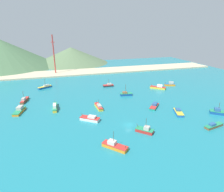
{
  "coord_description": "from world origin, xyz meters",
  "views": [
    {
      "loc": [
        -26.65,
        -65.46,
        37.65
      ],
      "look_at": [
        1.95,
        30.63,
        2.04
      ],
      "focal_mm": 30.53,
      "sensor_mm": 36.0,
      "label": 1
    }
  ],
  "objects_px": {
    "fishing_boat_12": "(24,100)",
    "fishing_boat_14": "(99,107)",
    "fishing_boat_10": "(114,146)",
    "fishing_boat_15": "(108,85)",
    "fishing_boat_1": "(170,84)",
    "fishing_boat_2": "(126,94)",
    "fishing_boat_3": "(90,119)",
    "fishing_boat_11": "(154,106)",
    "fishing_boat_5": "(19,110)",
    "fishing_boat_4": "(214,126)",
    "fishing_boat_6": "(219,112)",
    "radio_tower": "(54,55)",
    "fishing_boat_7": "(158,87)",
    "fishing_boat_8": "(45,87)",
    "fishing_boat_13": "(145,130)",
    "fishing_boat_9": "(55,107)",
    "fishing_boat_0": "(178,112)"
  },
  "relations": [
    {
      "from": "fishing_boat_1",
      "to": "fishing_boat_3",
      "type": "distance_m",
      "value": 73.01
    },
    {
      "from": "fishing_boat_3",
      "to": "fishing_boat_9",
      "type": "bearing_deg",
      "value": 129.87
    },
    {
      "from": "fishing_boat_1",
      "to": "fishing_boat_5",
      "type": "xyz_separation_m",
      "value": [
        -93.8,
        -18.59,
        -0.12
      ]
    },
    {
      "from": "fishing_boat_3",
      "to": "radio_tower",
      "type": "xyz_separation_m",
      "value": [
        -12.74,
        96.21,
        15.96
      ]
    },
    {
      "from": "fishing_boat_13",
      "to": "fishing_boat_0",
      "type": "bearing_deg",
      "value": 25.99
    },
    {
      "from": "fishing_boat_1",
      "to": "fishing_boat_11",
      "type": "relative_size",
      "value": 0.9
    },
    {
      "from": "fishing_boat_13",
      "to": "fishing_boat_5",
      "type": "bearing_deg",
      "value": 145.15
    },
    {
      "from": "fishing_boat_5",
      "to": "fishing_boat_6",
      "type": "relative_size",
      "value": 1.23
    },
    {
      "from": "fishing_boat_10",
      "to": "fishing_boat_7",
      "type": "bearing_deg",
      "value": 49.21
    },
    {
      "from": "fishing_boat_4",
      "to": "fishing_boat_6",
      "type": "height_order",
      "value": "fishing_boat_6"
    },
    {
      "from": "fishing_boat_6",
      "to": "fishing_boat_8",
      "type": "relative_size",
      "value": 0.92
    },
    {
      "from": "fishing_boat_15",
      "to": "fishing_boat_5",
      "type": "bearing_deg",
      "value": -150.75
    },
    {
      "from": "fishing_boat_4",
      "to": "fishing_boat_9",
      "type": "height_order",
      "value": "fishing_boat_9"
    },
    {
      "from": "fishing_boat_11",
      "to": "fishing_boat_15",
      "type": "distance_m",
      "value": 44.1
    },
    {
      "from": "fishing_boat_14",
      "to": "fishing_boat_6",
      "type": "bearing_deg",
      "value": -23.41
    },
    {
      "from": "fishing_boat_3",
      "to": "fishing_boat_6",
      "type": "bearing_deg",
      "value": -10.16
    },
    {
      "from": "fishing_boat_2",
      "to": "fishing_boat_4",
      "type": "distance_m",
      "value": 50.81
    },
    {
      "from": "fishing_boat_1",
      "to": "fishing_boat_15",
      "type": "bearing_deg",
      "value": 165.65
    },
    {
      "from": "fishing_boat_4",
      "to": "fishing_boat_8",
      "type": "distance_m",
      "value": 100.96
    },
    {
      "from": "fishing_boat_12",
      "to": "fishing_boat_6",
      "type": "bearing_deg",
      "value": -25.75
    },
    {
      "from": "fishing_boat_6",
      "to": "fishing_boat_14",
      "type": "bearing_deg",
      "value": 156.59
    },
    {
      "from": "fishing_boat_9",
      "to": "fishing_boat_4",
      "type": "bearing_deg",
      "value": -31.62
    },
    {
      "from": "fishing_boat_10",
      "to": "fishing_boat_3",
      "type": "bearing_deg",
      "value": 100.22
    },
    {
      "from": "fishing_boat_3",
      "to": "radio_tower",
      "type": "distance_m",
      "value": 98.35
    },
    {
      "from": "fishing_boat_3",
      "to": "fishing_boat_13",
      "type": "bearing_deg",
      "value": -41.02
    },
    {
      "from": "fishing_boat_13",
      "to": "fishing_boat_1",
      "type": "bearing_deg",
      "value": 49.69
    },
    {
      "from": "fishing_boat_15",
      "to": "fishing_boat_10",
      "type": "bearing_deg",
      "value": -104.0
    },
    {
      "from": "fishing_boat_14",
      "to": "fishing_boat_9",
      "type": "bearing_deg",
      "value": 165.84
    },
    {
      "from": "fishing_boat_5",
      "to": "fishing_boat_6",
      "type": "distance_m",
      "value": 93.95
    },
    {
      "from": "fishing_boat_5",
      "to": "fishing_boat_11",
      "type": "height_order",
      "value": "fishing_boat_5"
    },
    {
      "from": "fishing_boat_3",
      "to": "radio_tower",
      "type": "height_order",
      "value": "radio_tower"
    },
    {
      "from": "fishing_boat_11",
      "to": "fishing_boat_2",
      "type": "bearing_deg",
      "value": 109.26
    },
    {
      "from": "fishing_boat_1",
      "to": "fishing_boat_15",
      "type": "relative_size",
      "value": 1.06
    },
    {
      "from": "fishing_boat_1",
      "to": "fishing_boat_14",
      "type": "height_order",
      "value": "fishing_boat_14"
    },
    {
      "from": "fishing_boat_1",
      "to": "fishing_boat_4",
      "type": "bearing_deg",
      "value": -106.06
    },
    {
      "from": "fishing_boat_4",
      "to": "fishing_boat_11",
      "type": "xyz_separation_m",
      "value": [
        -12.85,
        25.38,
        0.06
      ]
    },
    {
      "from": "fishing_boat_1",
      "to": "fishing_boat_10",
      "type": "relative_size",
      "value": 0.9
    },
    {
      "from": "fishing_boat_0",
      "to": "fishing_boat_2",
      "type": "distance_m",
      "value": 34.46
    },
    {
      "from": "fishing_boat_0",
      "to": "fishing_boat_11",
      "type": "height_order",
      "value": "fishing_boat_11"
    },
    {
      "from": "fishing_boat_2",
      "to": "fishing_boat_3",
      "type": "distance_m",
      "value": 37.26
    },
    {
      "from": "fishing_boat_12",
      "to": "fishing_boat_14",
      "type": "xyz_separation_m",
      "value": [
        36.78,
        -20.31,
        -0.01
      ]
    },
    {
      "from": "fishing_boat_2",
      "to": "fishing_boat_1",
      "type": "bearing_deg",
      "value": 15.94
    },
    {
      "from": "fishing_boat_2",
      "to": "fishing_boat_5",
      "type": "height_order",
      "value": "fishing_boat_2"
    },
    {
      "from": "fishing_boat_3",
      "to": "fishing_boat_5",
      "type": "relative_size",
      "value": 0.86
    },
    {
      "from": "fishing_boat_0",
      "to": "fishing_boat_7",
      "type": "xyz_separation_m",
      "value": [
        10.71,
        37.59,
        0.26
      ]
    },
    {
      "from": "fishing_boat_10",
      "to": "fishing_boat_15",
      "type": "distance_m",
      "value": 71.96
    },
    {
      "from": "fishing_boat_14",
      "to": "fishing_boat_15",
      "type": "relative_size",
      "value": 1.3
    },
    {
      "from": "fishing_boat_7",
      "to": "radio_tower",
      "type": "distance_m",
      "value": 91.73
    },
    {
      "from": "fishing_boat_7",
      "to": "fishing_boat_8",
      "type": "xyz_separation_m",
      "value": [
        -71.75,
        22.76,
        -0.15
      ]
    },
    {
      "from": "fishing_boat_12",
      "to": "fishing_boat_3",
      "type": "bearing_deg",
      "value": -46.92
    }
  ]
}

